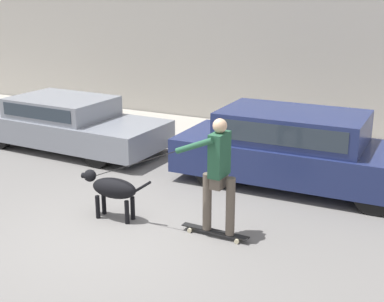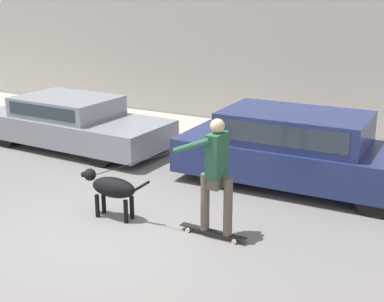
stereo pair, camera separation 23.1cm
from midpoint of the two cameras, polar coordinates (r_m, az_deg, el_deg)
name	(u,v)px [view 2 (the right image)]	position (r m, az deg, el deg)	size (l,w,h in m)	color
ground_plane	(105,237)	(7.99, -8.45, -9.07)	(36.00, 36.00, 0.00)	slate
back_wall	(278,30)	(13.49, 9.65, 12.60)	(32.00, 0.30, 5.02)	#ADA89E
sidewalk_curb	(253,140)	(12.66, 7.07, 1.19)	(30.00, 2.37, 0.14)	#A39E93
parked_car_0	(73,123)	(12.37, -12.09, 2.94)	(4.54, 1.91, 1.16)	black
parked_car_1	(300,151)	(9.83, 12.14, 0.00)	(4.58, 1.81, 1.38)	black
dog	(112,188)	(8.44, -7.79, -3.91)	(1.23, 0.37, 0.76)	black
skateboarder	(216,171)	(7.54, 3.44, -2.16)	(2.63, 0.54, 1.78)	beige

